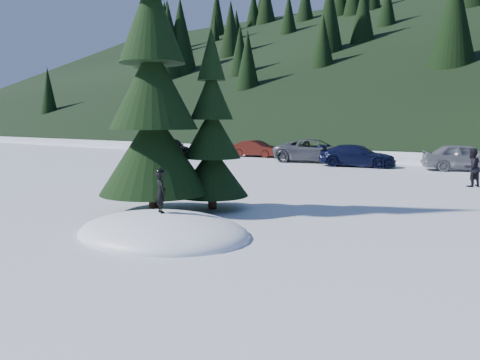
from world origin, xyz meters
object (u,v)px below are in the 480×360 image
Objects in this scene: car_1 at (256,149)px; spruce_short at (212,140)px; child_skier at (161,192)px; car_3 at (357,156)px; car_4 at (465,157)px; adult_0 at (472,168)px; car_2 at (316,151)px; spruce_tall at (153,98)px; car_0 at (171,147)px.

spruce_short is at bearing -155.40° from car_1.
child_skier is 18.71m from car_3.
car_4 reaches higher than car_1.
adult_0 is 0.29× the size of car_2.
adult_0 is 0.36× the size of car_4.
car_2 is at bearing 58.54° from car_3.
car_3 is (-0.95, 16.78, -2.68)m from spruce_tall.
spruce_short is at bearing -46.67° from child_skier.
car_3 is (14.73, 0.78, -0.07)m from car_0.
spruce_tall is at bearing -125.54° from spruce_short.
adult_0 is (6.25, 11.48, -2.53)m from spruce_tall.
car_2 is at bearing -111.51° from car_1.
car_1 is at bearing 117.48° from spruce_tall.
spruce_short reaches higher than car_0.
car_3 is (9.18, -2.71, 0.03)m from car_1.
car_0 is 11.52m from car_2.
child_skier is 0.22× the size of car_3.
car_4 is at bearing -136.97° from adult_0.
adult_0 is 0.37× the size of car_0.
adult_0 is at bearing -123.08° from car_1.
car_3 is (-3.00, 18.47, -0.33)m from child_skier.
child_skier is at bearing -157.11° from car_1.
spruce_tall is at bearing -14.95° from child_skier.
car_1 is 0.69× the size of car_2.
car_2 is (-6.39, 19.69, -0.22)m from child_skier.
car_0 is at bearing 85.54° from car_2.
spruce_short is at bearing 144.16° from car_4.
spruce_short reaches higher than car_1.
spruce_tall is at bearing -114.28° from car_0.
adult_0 is (4.20, 13.17, -0.19)m from child_skier.
car_4 is at bearing 77.74° from spruce_short.
spruce_short is at bearing 175.51° from car_3.
spruce_tall is 1.98× the size of car_4.
spruce_short is (1.00, 1.40, -1.22)m from spruce_tall.
car_4 is (-1.62, 6.61, -0.04)m from adult_0.
car_4 is (14.76, -1.40, 0.13)m from car_1.
spruce_short is at bearing 54.46° from spruce_tall.
car_2 reaches higher than child_skier.
car_1 is at bearing -86.81° from adult_0.
car_4 reaches higher than car_0.
car_0 is 6.56m from car_1.
child_skier is 0.63× the size of adult_0.
child_skier reaches higher than car_0.
child_skier is 0.18× the size of car_2.
car_1 is at bearing -35.45° from child_skier.
car_3 is 1.02× the size of car_4.
spruce_tall is 13.31m from adult_0.
spruce_tall is 18.69m from car_2.
child_skier is 0.27× the size of car_1.
car_1 is 9.58m from car_3.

